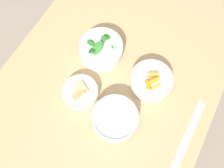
% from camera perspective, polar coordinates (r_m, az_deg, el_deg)
% --- Properties ---
extents(ground_plane, '(10.00, 10.00, 0.00)m').
position_cam_1_polar(ground_plane, '(1.64, -0.66, -8.99)').
color(ground_plane, gray).
extents(dining_table, '(1.32, 0.88, 0.75)m').
position_cam_1_polar(dining_table, '(1.02, -1.05, -1.98)').
color(dining_table, tan).
rests_on(dining_table, ground_plane).
extents(bowl_carrots, '(0.18, 0.18, 0.07)m').
position_cam_1_polar(bowl_carrots, '(0.91, 10.24, 0.92)').
color(bowl_carrots, silver).
rests_on(bowl_carrots, dining_table).
extents(bowl_greens, '(0.19, 0.19, 0.10)m').
position_cam_1_polar(bowl_greens, '(0.95, -2.80, 9.14)').
color(bowl_greens, silver).
rests_on(bowl_greens, dining_table).
extents(bowl_beans_hotdog, '(0.18, 0.18, 0.07)m').
position_cam_1_polar(bowl_beans_hotdog, '(0.85, 0.81, -8.98)').
color(bowl_beans_hotdog, silver).
rests_on(bowl_beans_hotdog, dining_table).
extents(bowl_cookies, '(0.15, 0.15, 0.05)m').
position_cam_1_polar(bowl_cookies, '(0.90, -8.22, -2.15)').
color(bowl_cookies, silver).
rests_on(bowl_cookies, dining_table).
extents(ruler, '(0.31, 0.03, 0.00)m').
position_cam_1_polar(ruler, '(0.92, 19.22, -12.54)').
color(ruler, silver).
rests_on(ruler, dining_table).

